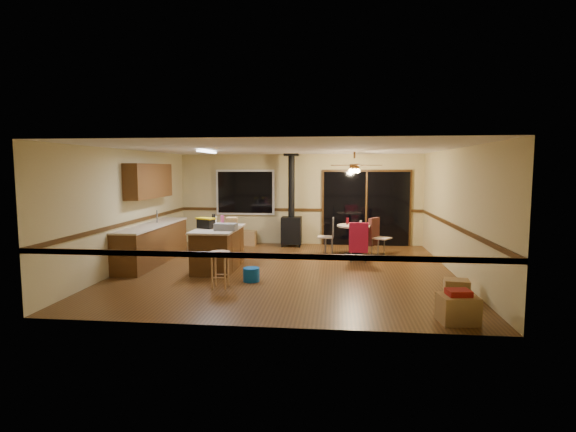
# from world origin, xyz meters

# --- Properties ---
(floor) EXTENTS (7.00, 7.00, 0.00)m
(floor) POSITION_xyz_m (0.00, 0.00, 0.00)
(floor) COLOR #513116
(floor) RESTS_ON ground
(ceiling) EXTENTS (7.00, 7.00, 0.00)m
(ceiling) POSITION_xyz_m (0.00, 0.00, 2.60)
(ceiling) COLOR silver
(ceiling) RESTS_ON ground
(wall_back) EXTENTS (7.00, 0.00, 7.00)m
(wall_back) POSITION_xyz_m (0.00, 3.50, 1.30)
(wall_back) COLOR tan
(wall_back) RESTS_ON ground
(wall_front) EXTENTS (7.00, 0.00, 7.00)m
(wall_front) POSITION_xyz_m (0.00, -3.50, 1.30)
(wall_front) COLOR tan
(wall_front) RESTS_ON ground
(wall_left) EXTENTS (0.00, 7.00, 7.00)m
(wall_left) POSITION_xyz_m (-3.50, 0.00, 1.30)
(wall_left) COLOR tan
(wall_left) RESTS_ON ground
(wall_right) EXTENTS (0.00, 7.00, 7.00)m
(wall_right) POSITION_xyz_m (3.50, 0.00, 1.30)
(wall_right) COLOR tan
(wall_right) RESTS_ON ground
(chair_rail) EXTENTS (7.00, 7.00, 0.08)m
(chair_rail) POSITION_xyz_m (0.00, 0.00, 1.00)
(chair_rail) COLOR #412810
(chair_rail) RESTS_ON ground
(window) EXTENTS (1.72, 0.10, 1.32)m
(window) POSITION_xyz_m (-1.60, 3.45, 1.50)
(window) COLOR black
(window) RESTS_ON ground
(sliding_door) EXTENTS (2.52, 0.10, 2.10)m
(sliding_door) POSITION_xyz_m (1.90, 3.45, 1.05)
(sliding_door) COLOR black
(sliding_door) RESTS_ON ground
(lower_cabinets) EXTENTS (0.60, 3.00, 0.86)m
(lower_cabinets) POSITION_xyz_m (-3.20, 0.50, 0.43)
(lower_cabinets) COLOR #563215
(lower_cabinets) RESTS_ON ground
(countertop) EXTENTS (0.64, 3.04, 0.04)m
(countertop) POSITION_xyz_m (-3.20, 0.50, 0.88)
(countertop) COLOR beige
(countertop) RESTS_ON lower_cabinets
(upper_cabinets) EXTENTS (0.35, 2.00, 0.80)m
(upper_cabinets) POSITION_xyz_m (-3.33, 0.70, 1.90)
(upper_cabinets) COLOR #563215
(upper_cabinets) RESTS_ON ground
(kitchen_island) EXTENTS (0.88, 1.68, 0.90)m
(kitchen_island) POSITION_xyz_m (-1.50, 0.00, 0.45)
(kitchen_island) COLOR #482A12
(kitchen_island) RESTS_ON ground
(wood_stove) EXTENTS (0.55, 0.50, 2.52)m
(wood_stove) POSITION_xyz_m (-0.20, 3.05, 0.73)
(wood_stove) COLOR black
(wood_stove) RESTS_ON ground
(ceiling_fan) EXTENTS (0.24, 0.24, 0.55)m
(ceiling_fan) POSITION_xyz_m (1.49, 1.83, 2.21)
(ceiling_fan) COLOR brown
(ceiling_fan) RESTS_ON ceiling
(fluorescent_strip) EXTENTS (0.10, 1.20, 0.04)m
(fluorescent_strip) POSITION_xyz_m (-1.80, 0.30, 2.56)
(fluorescent_strip) COLOR white
(fluorescent_strip) RESTS_ON ceiling
(toolbox_grey) EXTENTS (0.47, 0.28, 0.14)m
(toolbox_grey) POSITION_xyz_m (-1.25, -0.31, 0.97)
(toolbox_grey) COLOR slate
(toolbox_grey) RESTS_ON kitchen_island
(toolbox_black) EXTENTS (0.40, 0.31, 0.20)m
(toolbox_black) POSITION_xyz_m (-1.76, -0.05, 1.00)
(toolbox_black) COLOR black
(toolbox_black) RESTS_ON kitchen_island
(toolbox_yellow_lid) EXTENTS (0.46, 0.36, 0.03)m
(toolbox_yellow_lid) POSITION_xyz_m (-1.76, -0.05, 1.11)
(toolbox_yellow_lid) COLOR gold
(toolbox_yellow_lid) RESTS_ON toolbox_black
(box_on_island) EXTENTS (0.26, 0.33, 0.21)m
(box_on_island) POSITION_xyz_m (-1.25, 0.25, 1.00)
(box_on_island) COLOR olive
(box_on_island) RESTS_ON kitchen_island
(bottle_dark) EXTENTS (0.11, 0.11, 0.28)m
(bottle_dark) POSITION_xyz_m (-1.67, 0.28, 1.04)
(bottle_dark) COLOR black
(bottle_dark) RESTS_ON kitchen_island
(bottle_pink) EXTENTS (0.10, 0.10, 0.24)m
(bottle_pink) POSITION_xyz_m (-1.47, 0.28, 1.02)
(bottle_pink) COLOR #D84C8C
(bottle_pink) RESTS_ON kitchen_island
(bottle_white) EXTENTS (0.08, 0.08, 0.20)m
(bottle_white) POSITION_xyz_m (-1.72, 0.60, 1.00)
(bottle_white) COLOR white
(bottle_white) RESTS_ON kitchen_island
(bar_stool) EXTENTS (0.44, 0.44, 0.68)m
(bar_stool) POSITION_xyz_m (-1.05, -1.55, 0.34)
(bar_stool) COLOR tan
(bar_stool) RESTS_ON floor
(blue_bucket) EXTENTS (0.39, 0.39, 0.27)m
(blue_bucket) POSITION_xyz_m (-0.58, -1.02, 0.13)
(blue_bucket) COLOR #0C50AA
(blue_bucket) RESTS_ON floor
(dining_table) EXTENTS (0.83, 0.83, 0.78)m
(dining_table) POSITION_xyz_m (1.49, 1.83, 0.53)
(dining_table) COLOR black
(dining_table) RESTS_ON ground
(glass_red) EXTENTS (0.08, 0.08, 0.17)m
(glass_red) POSITION_xyz_m (1.34, 1.93, 0.87)
(glass_red) COLOR #590C14
(glass_red) RESTS_ON dining_table
(glass_cream) EXTENTS (0.06, 0.06, 0.13)m
(glass_cream) POSITION_xyz_m (1.67, 1.78, 0.84)
(glass_cream) COLOR beige
(glass_cream) RESTS_ON dining_table
(chair_left) EXTENTS (0.42, 0.41, 0.51)m
(chair_left) POSITION_xyz_m (0.89, 1.93, 0.59)
(chair_left) COLOR tan
(chair_left) RESTS_ON ground
(chair_near) EXTENTS (0.45, 0.49, 0.70)m
(chair_near) POSITION_xyz_m (1.58, 0.95, 0.60)
(chair_near) COLOR tan
(chair_near) RESTS_ON ground
(chair_right) EXTENTS (0.61, 0.60, 0.70)m
(chair_right) POSITION_xyz_m (2.03, 1.97, 0.60)
(chair_right) COLOR tan
(chair_right) RESTS_ON ground
(box_under_window) EXTENTS (0.52, 0.42, 0.41)m
(box_under_window) POSITION_xyz_m (-1.49, 3.10, 0.21)
(box_under_window) COLOR olive
(box_under_window) RESTS_ON floor
(box_corner_a) EXTENTS (0.57, 0.50, 0.39)m
(box_corner_a) POSITION_xyz_m (2.79, -3.01, 0.20)
(box_corner_a) COLOR olive
(box_corner_a) RESTS_ON floor
(box_corner_b) EXTENTS (0.44, 0.39, 0.32)m
(box_corner_b) POSITION_xyz_m (3.09, -1.78, 0.16)
(box_corner_b) COLOR olive
(box_corner_b) RESTS_ON floor
(box_small_red) EXTENTS (0.35, 0.30, 0.08)m
(box_small_red) POSITION_xyz_m (2.79, -3.01, 0.44)
(box_small_red) COLOR maroon
(box_small_red) RESTS_ON box_corner_a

